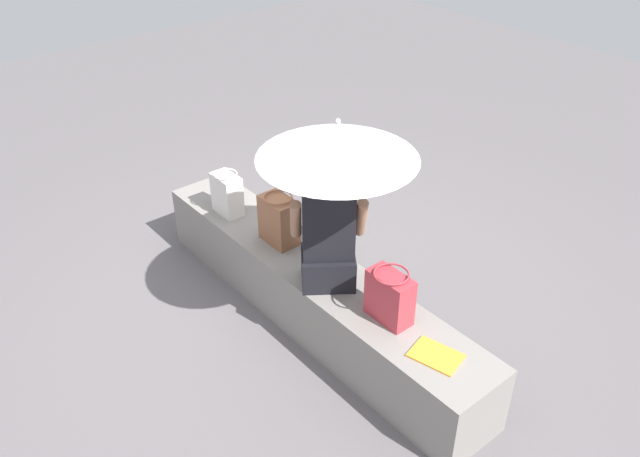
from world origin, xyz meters
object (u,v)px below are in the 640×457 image
(parasol, at_px, (338,141))
(handbag_black, at_px, (390,296))
(tote_bag_canvas, at_px, (279,220))
(magazine, at_px, (436,356))
(shoulder_bag_spare, at_px, (227,194))
(person_seated, at_px, (328,232))

(parasol, relative_size, handbag_black, 3.45)
(tote_bag_canvas, height_order, magazine, tote_bag_canvas)
(handbag_black, relative_size, shoulder_bag_spare, 1.00)
(parasol, bearing_deg, tote_bag_canvas, 176.98)
(handbag_black, height_order, shoulder_bag_spare, same)
(tote_bag_canvas, bearing_deg, parasol, -3.02)
(person_seated, height_order, magazine, person_seated)
(magazine, bearing_deg, parasol, 166.79)
(person_seated, xyz_separation_m, magazine, (0.92, 0.02, -0.38))
(magazine, bearing_deg, person_seated, 167.04)
(person_seated, distance_m, magazine, 0.99)
(handbag_black, relative_size, magazine, 1.20)
(person_seated, xyz_separation_m, shoulder_bag_spare, (-1.13, -0.03, -0.22))
(parasol, bearing_deg, handbag_black, 5.53)
(handbag_black, relative_size, tote_bag_canvas, 0.93)
(handbag_black, bearing_deg, person_seated, -174.62)
(tote_bag_canvas, bearing_deg, shoulder_bag_spare, -172.93)
(tote_bag_canvas, height_order, shoulder_bag_spare, tote_bag_canvas)
(handbag_black, xyz_separation_m, shoulder_bag_spare, (-1.64, -0.08, -0.00))
(person_seated, bearing_deg, shoulder_bag_spare, -178.51)
(handbag_black, bearing_deg, tote_bag_canvas, -179.55)
(tote_bag_canvas, xyz_separation_m, magazine, (1.49, -0.02, -0.17))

